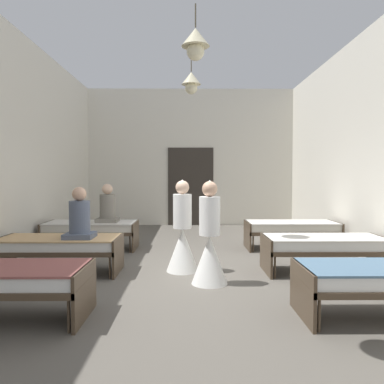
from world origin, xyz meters
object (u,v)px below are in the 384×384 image
(bed_left_row_1, at_px, (60,246))
(bed_left_row_2, at_px, (91,228))
(bed_right_row_2, at_px, (291,228))
(patient_seated_secondary, at_px, (80,219))
(patient_seated_primary, at_px, (107,208))
(bed_right_row_1, at_px, (324,245))
(nurse_near_aisle, at_px, (182,239))
(nurse_mid_aisle, at_px, (210,247))

(bed_left_row_1, xyz_separation_m, bed_left_row_2, (0.00, 1.90, 0.00))
(bed_right_row_2, relative_size, patient_seated_secondary, 2.38)
(patient_seated_secondary, bearing_deg, patient_seated_primary, 90.00)
(bed_left_row_2, height_order, bed_right_row_2, same)
(bed_left_row_1, relative_size, patient_seated_primary, 2.38)
(bed_right_row_1, relative_size, nurse_near_aisle, 1.28)
(bed_left_row_2, bearing_deg, bed_right_row_2, 0.00)
(bed_left_row_1, height_order, patient_seated_primary, patient_seated_primary)
(bed_right_row_1, distance_m, nurse_mid_aisle, 1.96)
(bed_left_row_1, bearing_deg, nurse_near_aisle, 2.83)
(nurse_near_aisle, relative_size, patient_seated_primary, 1.86)
(nurse_mid_aisle, bearing_deg, bed_left_row_2, -8.83)
(bed_right_row_2, height_order, nurse_near_aisle, nurse_near_aisle)
(bed_left_row_2, relative_size, nurse_near_aisle, 1.28)
(bed_left_row_2, distance_m, bed_right_row_2, 4.22)
(bed_left_row_2, bearing_deg, bed_left_row_1, -90.00)
(nurse_mid_aisle, height_order, patient_seated_primary, nurse_mid_aisle)
(bed_right_row_2, xyz_separation_m, patient_seated_primary, (-3.87, -0.01, 0.43))
(bed_left_row_2, relative_size, patient_seated_secondary, 2.38)
(nurse_near_aisle, xyz_separation_m, patient_seated_secondary, (-1.60, -0.19, 0.34))
(patient_seated_secondary, bearing_deg, bed_left_row_1, 165.67)
(bed_right_row_1, height_order, nurse_near_aisle, nurse_near_aisle)
(patient_seated_secondary, bearing_deg, bed_right_row_2, 27.23)
(nurse_mid_aisle, height_order, patient_seated_secondary, nurse_mid_aisle)
(nurse_mid_aisle, bearing_deg, patient_seated_secondary, 23.60)
(bed_right_row_1, height_order, bed_right_row_2, same)
(bed_right_row_1, relative_size, bed_right_row_2, 1.00)
(patient_seated_primary, bearing_deg, nurse_mid_aisle, -51.25)
(bed_left_row_2, bearing_deg, nurse_near_aisle, -42.78)
(bed_right_row_1, relative_size, bed_left_row_2, 1.00)
(nurse_near_aisle, bearing_deg, nurse_mid_aisle, -129.76)
(bed_right_row_1, xyz_separation_m, nurse_near_aisle, (-2.27, 0.10, 0.09))
(bed_left_row_2, xyz_separation_m, nurse_mid_aisle, (2.35, -2.50, 0.09))
(bed_right_row_2, distance_m, patient_seated_primary, 3.89)
(bed_right_row_1, bearing_deg, bed_left_row_2, 155.74)
(nurse_near_aisle, bearing_deg, bed_right_row_1, -72.10)
(bed_left_row_1, height_order, bed_right_row_2, same)
(patient_seated_primary, bearing_deg, bed_right_row_2, 0.13)
(bed_left_row_2, height_order, nurse_near_aisle, nurse_near_aisle)
(nurse_mid_aisle, relative_size, patient_seated_primary, 1.86)
(nurse_near_aisle, relative_size, nurse_mid_aisle, 1.00)
(bed_right_row_2, relative_size, nurse_near_aisle, 1.28)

